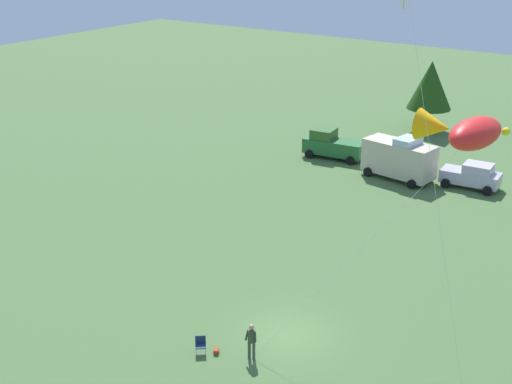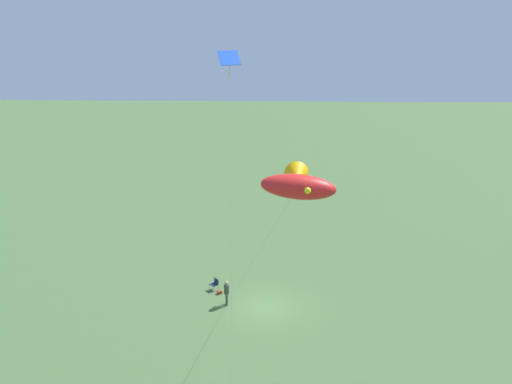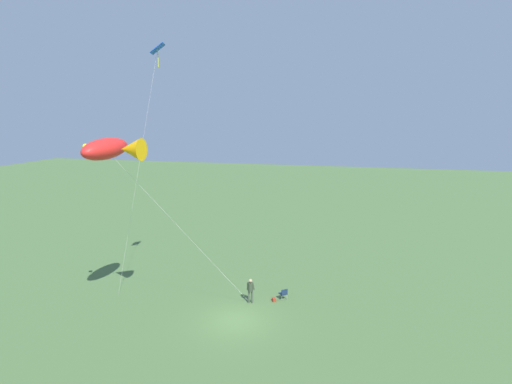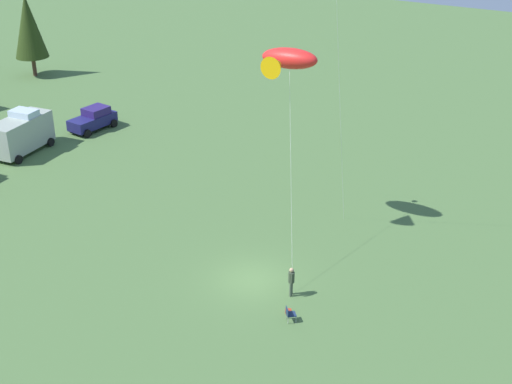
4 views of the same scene
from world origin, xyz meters
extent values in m
plane|color=#486938|center=(0.00, 0.00, 0.00)|extent=(160.00, 160.00, 0.00)
cylinder|color=#414D3F|center=(-0.16, -2.58, 0.42)|extent=(0.14, 0.14, 0.85)
cylinder|color=#414D3F|center=(-0.38, -2.64, 0.42)|extent=(0.14, 0.14, 0.85)
cylinder|color=#34402E|center=(-0.27, -2.61, 1.16)|extent=(0.41, 0.41, 0.62)
sphere|color=tan|center=(-0.27, -2.61, 1.62)|extent=(0.24, 0.24, 0.24)
cylinder|color=#34402E|center=(-0.06, -2.62, 1.19)|extent=(0.13, 0.11, 0.55)
cylinder|color=#34402E|center=(-0.45, -2.72, 1.19)|extent=(0.21, 0.14, 0.56)
cube|color=#1A2B4C|center=(-2.35, -3.67, 0.42)|extent=(0.68, 0.68, 0.04)
cube|color=#1A2B4C|center=(-2.49, -3.50, 0.62)|extent=(0.39, 0.34, 0.40)
cylinder|color=#A5A8AD|center=(-2.06, -3.69, 0.21)|extent=(0.03, 0.03, 0.42)
cylinder|color=#A5A8AD|center=(-2.38, -3.97, 0.21)|extent=(0.03, 0.03, 0.42)
cylinder|color=#A5A8AD|center=(-2.33, -3.37, 0.21)|extent=(0.03, 0.03, 0.42)
cylinder|color=#A5A8AD|center=(-2.65, -3.65, 0.21)|extent=(0.03, 0.03, 0.42)
cube|color=#A3321D|center=(-1.80, -3.23, 0.11)|extent=(0.35, 0.39, 0.22)
cube|color=#25622D|center=(-11.11, 24.65, 0.94)|extent=(5.20, 2.56, 1.20)
cube|color=#2F5A23|center=(-12.10, 24.53, 1.94)|extent=(2.00, 2.04, 0.80)
cylinder|color=black|center=(-12.77, 23.36, 0.34)|extent=(0.70, 0.30, 0.68)
cylinder|color=black|center=(-13.02, 25.52, 0.34)|extent=(0.70, 0.30, 0.68)
cylinder|color=black|center=(-9.19, 23.77, 0.34)|extent=(0.70, 0.30, 0.68)
cylinder|color=black|center=(-9.44, 25.94, 0.34)|extent=(0.70, 0.30, 0.68)
cube|color=beige|center=(-4.73, 23.05, 1.59)|extent=(5.67, 2.98, 2.50)
cube|color=silver|center=(-4.09, 22.95, 3.09)|extent=(1.69, 2.21, 0.50)
cylinder|color=black|center=(-2.63, 23.93, 0.34)|extent=(0.71, 0.32, 0.68)
cylinder|color=black|center=(-2.99, 21.58, 0.34)|extent=(0.71, 0.32, 0.68)
cylinder|color=black|center=(-6.48, 24.51, 0.34)|extent=(0.71, 0.32, 0.68)
cylinder|color=black|center=(-6.83, 22.16, 0.34)|extent=(0.71, 0.32, 0.68)
cube|color=#BBB1C7|center=(0.41, 24.26, 0.79)|extent=(4.32, 2.10, 0.90)
cube|color=#BCB0C6|center=(0.91, 24.30, 1.56)|extent=(2.11, 1.80, 0.65)
cylinder|color=black|center=(1.85, 25.36, 0.34)|extent=(0.69, 0.27, 0.68)
cylinder|color=black|center=(1.99, 23.38, 0.34)|extent=(0.69, 0.27, 0.68)
cylinder|color=black|center=(-1.17, 25.14, 0.34)|extent=(0.69, 0.27, 0.68)
cylinder|color=black|center=(-1.03, 23.17, 0.34)|extent=(0.69, 0.27, 0.68)
cylinder|color=#423D23|center=(-7.95, 36.60, 1.05)|extent=(0.50, 0.50, 2.10)
cone|color=#1E4712|center=(-7.95, 36.60, 4.29)|extent=(4.04, 4.04, 4.38)
ellipsoid|color=red|center=(7.35, 1.64, 10.82)|extent=(1.74, 3.92, 1.47)
cone|color=#F9B20A|center=(5.66, 1.64, 10.82)|extent=(1.31, 1.31, 1.31)
sphere|color=yellow|center=(8.38, 2.04, 10.97)|extent=(0.32, 0.32, 0.32)
cylinder|color=silver|center=(3.58, -0.51, 5.41)|extent=(7.55, 4.31, 10.83)
cylinder|color=#4C3823|center=(-0.19, -2.66, 0.00)|extent=(0.04, 0.04, 0.01)
cylinder|color=silver|center=(7.42, -1.71, 8.42)|extent=(3.88, 0.21, 16.84)
camera|label=1|loc=(15.47, -24.89, 18.65)|focal=50.00mm
camera|label=2|loc=(35.35, 0.30, 19.85)|focal=42.00mm
camera|label=3|loc=(-6.67, 22.19, 12.76)|focal=28.00mm
camera|label=4|loc=(-29.50, -16.93, 22.32)|focal=50.00mm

